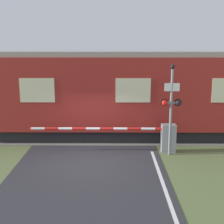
% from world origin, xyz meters
% --- Properties ---
extents(ground_plane, '(80.00, 80.00, 0.00)m').
position_xyz_m(ground_plane, '(0.00, 0.00, 0.00)').
color(ground_plane, '#5B6B3D').
extents(track_bed, '(36.00, 3.20, 0.13)m').
position_xyz_m(track_bed, '(0.00, 3.41, 0.02)').
color(track_bed, slate).
rests_on(track_bed, ground_plane).
extents(train, '(15.51, 2.93, 4.22)m').
position_xyz_m(train, '(1.78, 3.41, 2.15)').
color(train, black).
rests_on(train, ground_plane).
extents(crossing_barrier, '(6.27, 0.44, 1.21)m').
position_xyz_m(crossing_barrier, '(2.72, 1.06, 0.69)').
color(crossing_barrier, gray).
rests_on(crossing_barrier, ground_plane).
extents(signal_post, '(0.86, 0.26, 3.76)m').
position_xyz_m(signal_post, '(3.26, 0.70, 2.14)').
color(signal_post, gray).
rests_on(signal_post, ground_plane).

